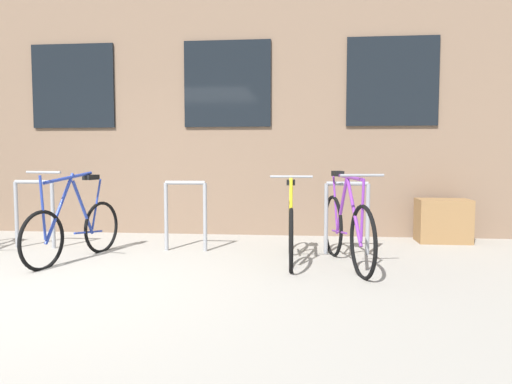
{
  "coord_description": "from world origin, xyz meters",
  "views": [
    {
      "loc": [
        2.33,
        -3.93,
        1.18
      ],
      "look_at": [
        1.79,
        1.6,
        0.77
      ],
      "focal_mm": 33.48,
      "sensor_mm": 36.0,
      "label": 1
    }
  ],
  "objects_px": {
    "bicycle_blue": "(74,228)",
    "bicycle_purple": "(346,229)",
    "planter_box": "(443,221)",
    "bicycle_yellow": "(291,229)"
  },
  "relations": [
    {
      "from": "bicycle_blue",
      "to": "bicycle_purple",
      "type": "distance_m",
      "value": 3.09
    },
    {
      "from": "bicycle_purple",
      "to": "planter_box",
      "type": "bearing_deg",
      "value": 46.83
    },
    {
      "from": "bicycle_purple",
      "to": "planter_box",
      "type": "distance_m",
      "value": 2.14
    },
    {
      "from": "bicycle_blue",
      "to": "planter_box",
      "type": "height_order",
      "value": "bicycle_blue"
    },
    {
      "from": "bicycle_blue",
      "to": "bicycle_yellow",
      "type": "xyz_separation_m",
      "value": [
        2.48,
        0.17,
        0.0
      ]
    },
    {
      "from": "bicycle_purple",
      "to": "bicycle_yellow",
      "type": "relative_size",
      "value": 1.1
    },
    {
      "from": "bicycle_blue",
      "to": "bicycle_purple",
      "type": "relative_size",
      "value": 0.9
    },
    {
      "from": "bicycle_purple",
      "to": "bicycle_blue",
      "type": "bearing_deg",
      "value": -179.55
    },
    {
      "from": "planter_box",
      "to": "bicycle_yellow",
      "type": "bearing_deg",
      "value": -145.73
    },
    {
      "from": "bicycle_blue",
      "to": "bicycle_purple",
      "type": "bearing_deg",
      "value": 0.45
    }
  ]
}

